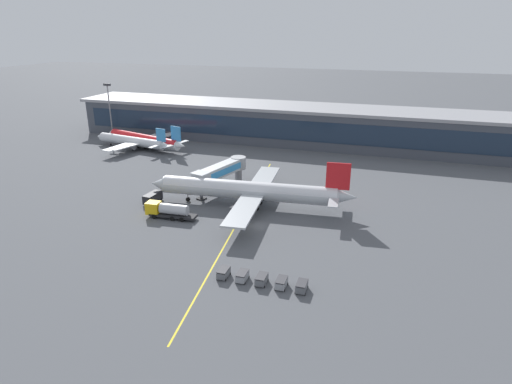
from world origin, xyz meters
name	(u,v)px	position (x,y,z in m)	size (l,w,h in m)	color
ground_plane	(257,226)	(0.00, 0.00, 0.00)	(700.00, 700.00, 0.00)	#515459
apron_lead_in_line	(240,219)	(-4.51, 2.00, 0.00)	(0.30, 80.00, 0.01)	yellow
terminal_building	(380,130)	(19.86, 69.30, 6.34)	(215.48, 20.47, 12.64)	#424751
main_airliner	(249,190)	(-4.64, 8.98, 3.91)	(46.95, 37.48, 11.48)	#B2B7BC
jet_bridge	(222,170)	(-14.65, 17.68, 4.89)	(8.06, 18.43, 6.60)	#B2B7BC
fuel_tanker	(168,210)	(-19.03, -2.05, 1.75)	(10.94, 3.23, 3.25)	#232326
crew_van	(152,198)	(-26.42, 4.32, 1.31)	(2.58, 5.18, 2.30)	black
baggage_cart_0	(224,273)	(0.80, -20.21, 0.78)	(1.62, 2.65, 1.48)	#595B60
baggage_cart_1	(242,276)	(4.00, -20.21, 0.78)	(1.62, 2.65, 1.48)	gray
baggage_cart_2	(262,279)	(7.20, -20.22, 0.78)	(1.62, 2.65, 1.48)	#595B60
baggage_cart_3	(281,283)	(10.40, -20.22, 0.78)	(1.62, 2.65, 1.48)	gray
baggage_cart_4	(302,286)	(13.60, -20.22, 0.78)	(1.62, 2.65, 1.48)	#595B60
commuter_jet_far	(132,141)	(-57.12, 43.91, 2.71)	(31.17, 24.90, 8.09)	silver
commuter_jet_near	(144,139)	(-54.18, 46.85, 2.86)	(35.46, 28.49, 8.88)	white
apron_light_mast_1	(109,105)	(-73.94, 57.34, 11.38)	(2.80, 0.50, 18.97)	gray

